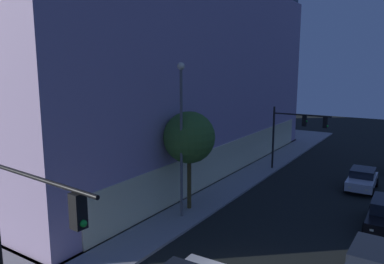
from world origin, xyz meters
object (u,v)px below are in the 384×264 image
object	(u,v)px
modern_building	(101,61)
traffic_light_near_corner	(22,227)
sidewalk_tree	(189,138)
street_lamp_sidewalk	(181,124)
car_white	(362,179)
traffic_light_far_corner	(295,127)

from	to	relation	value
modern_building	traffic_light_near_corner	size ratio (longest dim) A/B	5.49
sidewalk_tree	street_lamp_sidewalk	bearing A→B (deg)	-166.11
modern_building	car_white	distance (m)	26.79
sidewalk_tree	car_white	bearing A→B (deg)	-39.50
modern_building	traffic_light_far_corner	size ratio (longest dim) A/B	6.49
modern_building	car_white	bearing A→B (deg)	-85.14
traffic_light_far_corner	car_white	world-z (taller)	traffic_light_far_corner
sidewalk_tree	car_white	distance (m)	14.25
traffic_light_far_corner	traffic_light_near_corner	bearing A→B (deg)	179.52
sidewalk_tree	car_white	size ratio (longest dim) A/B	1.50
traffic_light_far_corner	street_lamp_sidewalk	xyz separation A→B (m)	(-13.49, 2.63, 1.82)
modern_building	car_white	world-z (taller)	modern_building
modern_building	street_lamp_sidewalk	distance (m)	19.82
modern_building	sidewalk_tree	world-z (taller)	modern_building
traffic_light_far_corner	street_lamp_sidewalk	world-z (taller)	street_lamp_sidewalk
traffic_light_near_corner	sidewalk_tree	distance (m)	13.39
traffic_light_far_corner	sidewalk_tree	size ratio (longest dim) A/B	0.89
traffic_light_near_corner	traffic_light_far_corner	world-z (taller)	traffic_light_near_corner
sidewalk_tree	modern_building	bearing A→B (deg)	62.86
modern_building	traffic_light_near_corner	bearing A→B (deg)	-138.28
traffic_light_near_corner	traffic_light_far_corner	xyz separation A→B (m)	(25.23, -0.21, -0.51)
traffic_light_far_corner	modern_building	bearing A→B (deg)	100.83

